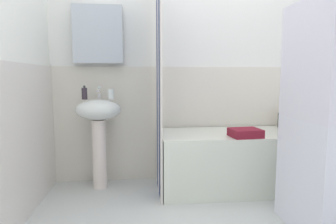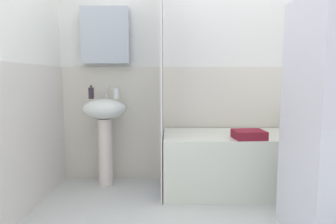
% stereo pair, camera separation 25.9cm
% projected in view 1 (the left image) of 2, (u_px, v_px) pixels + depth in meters
% --- Properties ---
extents(wall_back_tiled, '(3.60, 0.18, 2.40)m').
position_uv_depth(wall_back_tiled, '(195.00, 73.00, 3.14)').
color(wall_back_tiled, white).
rests_on(wall_back_tiled, ground_plane).
extents(wall_left_tiled, '(0.07, 1.81, 2.40)m').
position_uv_depth(wall_left_tiled, '(10.00, 74.00, 2.07)').
color(wall_left_tiled, white).
rests_on(wall_left_tiled, ground_plane).
extents(sink, '(0.44, 0.34, 0.88)m').
position_uv_depth(sink, '(99.00, 124.00, 2.86)').
color(sink, silver).
rests_on(sink, ground_plane).
extents(faucet, '(0.03, 0.12, 0.12)m').
position_uv_depth(faucet, '(99.00, 93.00, 2.91)').
color(faucet, silver).
rests_on(faucet, sink).
extents(soap_dispenser, '(0.05, 0.05, 0.13)m').
position_uv_depth(soap_dispenser, '(84.00, 93.00, 2.82)').
color(soap_dispenser, '#302731').
rests_on(soap_dispenser, sink).
extents(toothbrush_cup, '(0.06, 0.06, 0.10)m').
position_uv_depth(toothbrush_cup, '(111.00, 94.00, 2.84)').
color(toothbrush_cup, silver).
rests_on(toothbrush_cup, sink).
extents(bathtub, '(1.52, 0.67, 0.56)m').
position_uv_depth(bathtub, '(238.00, 160.00, 2.90)').
color(bathtub, silver).
rests_on(bathtub, ground_plane).
extents(shower_curtain, '(0.01, 0.67, 2.00)m').
position_uv_depth(shower_curtain, '(159.00, 87.00, 2.74)').
color(shower_curtain, white).
rests_on(shower_curtain, ground_plane).
extents(shampoo_bottle, '(0.07, 0.07, 0.21)m').
position_uv_depth(shampoo_bottle, '(289.00, 117.00, 3.21)').
color(shampoo_bottle, orange).
rests_on(shampoo_bottle, bathtub).
extents(conditioner_bottle, '(0.05, 0.05, 0.18)m').
position_uv_depth(conditioner_bottle, '(280.00, 120.00, 3.15)').
color(conditioner_bottle, '#2E312A').
rests_on(conditioner_bottle, bathtub).
extents(towel_folded, '(0.28, 0.24, 0.07)m').
position_uv_depth(towel_folded, '(245.00, 133.00, 2.65)').
color(towel_folded, maroon).
rests_on(towel_folded, bathtub).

